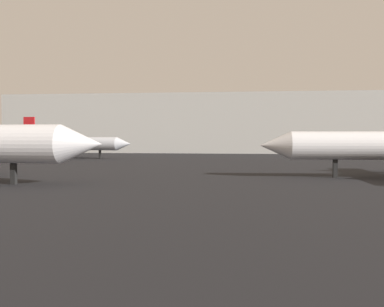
% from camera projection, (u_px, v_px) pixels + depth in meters
% --- Properties ---
extents(airplane_far_right, '(23.87, 16.53, 7.79)m').
position_uv_depth(airplane_far_right, '(69.00, 144.00, 92.21)').
color(airplane_far_right, silver).
rests_on(airplane_far_right, ground_plane).
extents(terminal_building, '(94.54, 27.51, 14.29)m').
position_uv_depth(terminal_building, '(199.00, 124.00, 129.28)').
color(terminal_building, '#B7B7B2').
rests_on(terminal_building, ground_plane).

